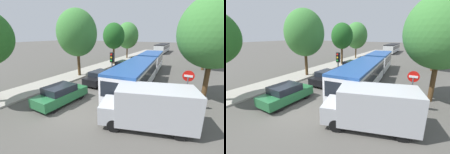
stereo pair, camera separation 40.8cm
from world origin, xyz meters
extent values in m
plane|color=#4F4C47|center=(0.00, 0.00, 0.00)|extent=(200.00, 200.00, 0.00)
cube|color=#9E998E|center=(-6.32, 19.25, 0.07)|extent=(3.20, 48.50, 0.14)
cube|color=silver|center=(2.09, 6.17, 1.29)|extent=(3.39, 9.61, 2.03)
cube|color=black|center=(2.09, 6.17, 1.66)|extent=(3.37, 9.24, 0.89)
cube|color=#234C93|center=(2.09, 6.17, 2.40)|extent=(3.39, 9.61, 0.20)
cube|color=silver|center=(1.27, 15.06, 1.29)|extent=(3.11, 6.65, 2.03)
cube|color=black|center=(1.27, 15.06, 1.66)|extent=(3.11, 6.40, 0.89)
cube|color=#234C93|center=(1.27, 15.06, 2.40)|extent=(3.11, 6.65, 0.20)
cylinder|color=black|center=(1.61, 11.35, 1.29)|extent=(1.95, 1.16, 1.87)
cube|color=black|center=(2.52, 1.52, 1.53)|extent=(2.23, 0.30, 1.09)
cylinder|color=black|center=(3.43, 3.27, 0.50)|extent=(0.39, 1.01, 0.99)
cylinder|color=black|center=(1.31, 3.07, 0.50)|extent=(0.39, 1.01, 0.99)
cylinder|color=black|center=(2.87, 9.27, 0.50)|extent=(0.39, 1.01, 0.99)
cylinder|color=black|center=(0.76, 9.07, 0.50)|extent=(0.39, 1.01, 0.99)
cylinder|color=black|center=(2.33, 15.16, 0.50)|extent=(0.39, 1.01, 0.99)
cylinder|color=black|center=(0.21, 14.96, 0.50)|extent=(0.39, 1.01, 0.99)
cube|color=silver|center=(-1.62, 38.50, 1.24)|extent=(2.65, 11.19, 1.94)
cube|color=black|center=(-1.62, 38.50, 1.59)|extent=(2.66, 10.63, 0.81)
cube|color=black|center=(-1.62, 38.50, 2.30)|extent=(2.65, 11.19, 0.19)
cylinder|color=black|center=(-2.72, 42.16, 0.48)|extent=(0.31, 0.97, 0.97)
cylinder|color=black|center=(-0.64, 42.19, 0.48)|extent=(0.31, 0.97, 0.97)
cylinder|color=black|center=(-2.61, 35.13, 0.48)|extent=(0.31, 0.97, 0.97)
cylinder|color=black|center=(-0.53, 35.17, 0.48)|extent=(0.31, 0.97, 0.97)
cube|color=#236638|center=(-1.72, 0.83, 0.57)|extent=(1.87, 4.09, 0.65)
cube|color=black|center=(-1.72, 0.73, 1.15)|extent=(1.65, 2.17, 0.50)
cylinder|color=black|center=(-2.38, 2.14, 0.31)|extent=(0.24, 0.62, 0.61)
cylinder|color=black|center=(-0.95, 2.08, 0.31)|extent=(0.24, 0.62, 0.61)
cylinder|color=black|center=(-2.49, -0.43, 0.31)|extent=(0.24, 0.62, 0.61)
cylinder|color=black|center=(-1.06, -0.49, 0.31)|extent=(0.24, 0.62, 0.61)
cube|color=black|center=(-1.68, 6.18, 0.57)|extent=(1.85, 4.03, 0.64)
cube|color=black|center=(-1.68, 6.09, 1.13)|extent=(1.63, 2.14, 0.49)
cylinder|color=black|center=(-2.33, 7.48, 0.30)|extent=(0.23, 0.61, 0.60)
cylinder|color=black|center=(-0.92, 7.42, 0.30)|extent=(0.23, 0.61, 0.60)
cylinder|color=black|center=(-2.44, 4.94, 0.30)|extent=(0.23, 0.61, 0.60)
cylinder|color=black|center=(-1.03, 4.88, 0.30)|extent=(0.23, 0.61, 0.60)
cube|color=navy|center=(-1.77, 12.33, 0.60)|extent=(1.97, 4.30, 0.68)
cube|color=black|center=(-1.77, 12.23, 1.21)|extent=(1.74, 2.28, 0.52)
cylinder|color=black|center=(-2.46, 13.72, 0.32)|extent=(0.25, 0.65, 0.64)
cylinder|color=black|center=(-0.96, 13.65, 0.32)|extent=(0.25, 0.65, 0.64)
cylinder|color=black|center=(-2.58, 11.01, 0.32)|extent=(0.25, 0.65, 0.64)
cylinder|color=black|center=(-1.08, 10.95, 0.32)|extent=(0.25, 0.65, 0.64)
cube|color=tan|center=(-1.57, 17.84, 0.60)|extent=(1.97, 4.29, 0.68)
cube|color=black|center=(-1.57, 17.74, 1.21)|extent=(1.74, 2.28, 0.52)
cylinder|color=black|center=(-2.26, 19.22, 0.32)|extent=(0.25, 0.65, 0.64)
cylinder|color=black|center=(-0.76, 19.16, 0.32)|extent=(0.25, 0.65, 0.64)
cylinder|color=black|center=(-2.37, 16.52, 0.32)|extent=(0.25, 0.65, 0.64)
cylinder|color=black|center=(-0.87, 16.46, 0.32)|extent=(0.25, 0.65, 0.64)
cube|color=#B21E19|center=(-1.54, 24.06, 0.61)|extent=(1.99, 4.35, 0.69)
cube|color=black|center=(-1.55, 23.96, 1.22)|extent=(1.76, 2.31, 0.53)
cylinder|color=black|center=(-2.25, 25.46, 0.33)|extent=(0.25, 0.66, 0.65)
cylinder|color=black|center=(-0.72, 25.39, 0.33)|extent=(0.25, 0.66, 0.65)
cylinder|color=black|center=(-2.36, 22.72, 0.33)|extent=(0.25, 0.66, 0.65)
cylinder|color=black|center=(-0.84, 22.66, 0.33)|extent=(0.25, 0.66, 0.65)
cube|color=#B7BABF|center=(5.11, 1.06, 1.31)|extent=(4.51, 3.11, 2.00)
cube|color=#B7BABF|center=(2.72, 0.33, 0.84)|extent=(1.42, 2.08, 1.00)
cylinder|color=black|center=(3.35, -0.35, 0.36)|extent=(0.76, 0.44, 0.72)
cylinder|color=black|center=(2.86, 1.25, 0.36)|extent=(0.76, 0.44, 0.72)
cylinder|color=black|center=(6.51, 0.61, 0.36)|extent=(0.76, 0.44, 0.72)
cylinder|color=black|center=(6.02, 2.22, 0.36)|extent=(0.76, 0.44, 0.72)
cylinder|color=#56595E|center=(-0.02, 5.62, 1.70)|extent=(0.12, 0.12, 3.40)
cube|color=black|center=(-0.02, 5.62, 2.95)|extent=(0.34, 0.27, 0.90)
sphere|color=red|center=(-0.01, 5.47, 3.23)|extent=(0.18, 0.18, 0.18)
sphere|color=#EAAD14|center=(-0.01, 5.47, 2.95)|extent=(0.18, 0.18, 0.18)
sphere|color=green|center=(-0.01, 5.47, 2.67)|extent=(0.18, 0.18, 0.18)
cylinder|color=#56595E|center=(6.46, 3.82, 1.20)|extent=(0.08, 0.08, 2.40)
cylinder|color=red|center=(6.46, 3.82, 2.47)|extent=(0.70, 0.03, 0.70)
cube|color=white|center=(6.46, 3.80, 2.47)|extent=(0.50, 0.04, 0.14)
cylinder|color=#56595E|center=(7.54, 6.72, 1.80)|extent=(0.10, 0.10, 3.60)
cube|color=#197A38|center=(7.54, 6.72, 3.30)|extent=(0.12, 1.40, 0.28)
cube|color=#197A38|center=(7.54, 6.72, 2.96)|extent=(0.12, 1.40, 0.28)
cylinder|color=#51381E|center=(-5.55, 7.33, 1.58)|extent=(0.34, 0.34, 3.15)
ellipsoid|color=#3D7F38|center=(-5.55, 7.33, 5.16)|extent=(4.60, 4.60, 5.35)
cylinder|color=#51381E|center=(-5.40, 16.05, 1.59)|extent=(0.33, 0.33, 3.18)
ellipsoid|color=#1E561E|center=(-5.40, 16.05, 4.76)|extent=(3.57, 3.57, 4.20)
cylinder|color=#51381E|center=(-6.01, 23.22, 1.39)|extent=(0.27, 0.27, 2.79)
ellipsoid|color=#3D7F38|center=(-6.01, 23.22, 4.78)|extent=(4.49, 4.49, 5.31)
ellipsoid|color=#33752D|center=(-5.89, 23.55, 3.98)|extent=(2.70, 2.70, 2.92)
cylinder|color=#51381E|center=(7.67, 6.62, 1.60)|extent=(0.36, 0.36, 3.20)
ellipsoid|color=#3D7F38|center=(7.67, 6.62, 5.17)|extent=(5.00, 5.00, 5.26)
cylinder|color=#51381E|center=(7.93, 18.54, 1.51)|extent=(0.37, 0.37, 3.03)
ellipsoid|color=#1E561E|center=(7.93, 18.54, 4.61)|extent=(3.95, 3.95, 4.23)
cylinder|color=#51381E|center=(7.61, 27.70, 1.24)|extent=(0.33, 0.33, 2.49)
ellipsoid|color=#286623|center=(7.61, 27.70, 4.08)|extent=(4.45, 4.45, 4.24)
camera|label=1|loc=(6.60, -6.45, 4.99)|focal=24.00mm
camera|label=2|loc=(6.95, -6.25, 4.99)|focal=24.00mm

